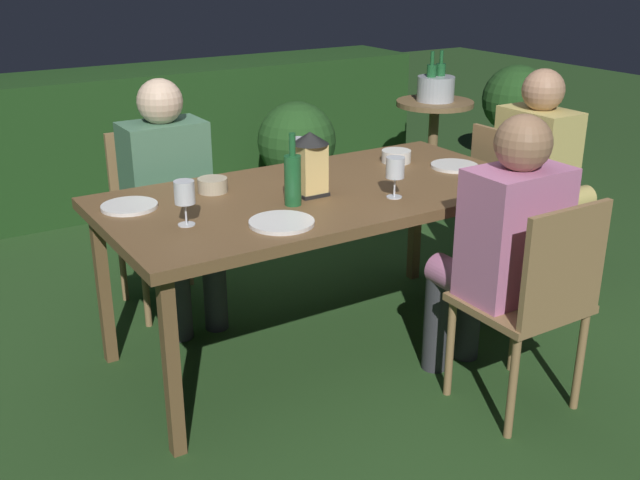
# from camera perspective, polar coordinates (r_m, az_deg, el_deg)

# --- Properties ---
(ground_plane) EXTENTS (16.00, 16.00, 0.00)m
(ground_plane) POSITION_cam_1_polar(r_m,az_deg,el_deg) (3.48, 0.00, -8.01)
(ground_plane) COLOR #26471E
(dining_table) EXTENTS (1.83, 0.91, 0.74)m
(dining_table) POSITION_cam_1_polar(r_m,az_deg,el_deg) (3.20, 0.00, 2.82)
(dining_table) COLOR brown
(dining_table) RESTS_ON ground
(chair_side_right_a) EXTENTS (0.42, 0.40, 0.87)m
(chair_side_right_a) POSITION_cam_1_polar(r_m,az_deg,el_deg) (3.83, -12.05, 2.24)
(chair_side_right_a) COLOR #937047
(chair_side_right_a) RESTS_ON ground
(person_in_green) EXTENTS (0.38, 0.47, 1.15)m
(person_in_green) POSITION_cam_1_polar(r_m,az_deg,el_deg) (3.61, -11.14, 3.67)
(person_in_green) COLOR #4C7A5B
(person_in_green) RESTS_ON ground
(chair_side_left_b) EXTENTS (0.42, 0.40, 0.87)m
(chair_side_left_b) POSITION_cam_1_polar(r_m,az_deg,el_deg) (2.92, 15.90, -4.20)
(chair_side_left_b) COLOR #937047
(chair_side_left_b) RESTS_ON ground
(person_in_pink) EXTENTS (0.38, 0.47, 1.15)m
(person_in_pink) POSITION_cam_1_polar(r_m,az_deg,el_deg) (2.99, 13.46, -0.24)
(person_in_pink) COLOR #C675A3
(person_in_pink) RESTS_ON ground
(chair_head_far) EXTENTS (0.40, 0.42, 0.87)m
(chair_head_far) POSITION_cam_1_polar(r_m,az_deg,el_deg) (3.98, 14.38, 2.75)
(chair_head_far) COLOR #937047
(chair_head_far) RESTS_ON ground
(person_in_mustard) EXTENTS (0.48, 0.38, 1.15)m
(person_in_mustard) POSITION_cam_1_polar(r_m,az_deg,el_deg) (4.07, 16.51, 5.21)
(person_in_mustard) COLOR tan
(person_in_mustard) RESTS_ON ground
(lantern_centerpiece) EXTENTS (0.15, 0.15, 0.27)m
(lantern_centerpiece) POSITION_cam_1_polar(r_m,az_deg,el_deg) (3.09, -0.75, 6.05)
(lantern_centerpiece) COLOR black
(lantern_centerpiece) RESTS_ON dining_table
(green_bottle_on_table) EXTENTS (0.07, 0.07, 0.29)m
(green_bottle_on_table) POSITION_cam_1_polar(r_m,az_deg,el_deg) (2.98, -2.07, 4.67)
(green_bottle_on_table) COLOR #1E5B2D
(green_bottle_on_table) RESTS_ON dining_table
(wine_glass_a) EXTENTS (0.08, 0.08, 0.17)m
(wine_glass_a) POSITION_cam_1_polar(r_m,az_deg,el_deg) (3.08, 5.69, 5.30)
(wine_glass_a) COLOR silver
(wine_glass_a) RESTS_ON dining_table
(wine_glass_b) EXTENTS (0.08, 0.08, 0.17)m
(wine_glass_b) POSITION_cam_1_polar(r_m,az_deg,el_deg) (3.38, -1.72, 6.84)
(wine_glass_b) COLOR silver
(wine_glass_b) RESTS_ON dining_table
(wine_glass_c) EXTENTS (0.08, 0.08, 0.17)m
(wine_glass_c) POSITION_cam_1_polar(r_m,az_deg,el_deg) (2.79, -10.17, 3.39)
(wine_glass_c) COLOR silver
(wine_glass_c) RESTS_ON dining_table
(plate_a) EXTENTS (0.22, 0.22, 0.01)m
(plate_a) POSITION_cam_1_polar(r_m,az_deg,el_deg) (3.58, 10.10, 5.52)
(plate_a) COLOR white
(plate_a) RESTS_ON dining_table
(plate_b) EXTENTS (0.24, 0.24, 0.01)m
(plate_b) POSITION_cam_1_polar(r_m,az_deg,el_deg) (2.79, -2.91, 1.33)
(plate_b) COLOR white
(plate_b) RESTS_ON dining_table
(plate_c) EXTENTS (0.22, 0.22, 0.01)m
(plate_c) POSITION_cam_1_polar(r_m,az_deg,el_deg) (3.06, -14.18, 2.48)
(plate_c) COLOR white
(plate_c) RESTS_ON dining_table
(bowl_olives) EXTENTS (0.12, 0.12, 0.06)m
(bowl_olives) POSITION_cam_1_polar(r_m,az_deg,el_deg) (3.19, -8.10, 4.16)
(bowl_olives) COLOR #BCAD8E
(bowl_olives) RESTS_ON dining_table
(bowl_bread) EXTENTS (0.14, 0.14, 0.06)m
(bowl_bread) POSITION_cam_1_polar(r_m,az_deg,el_deg) (3.63, 5.77, 6.34)
(bowl_bread) COLOR silver
(bowl_bread) RESTS_ON dining_table
(side_table) EXTENTS (0.54, 0.54, 0.69)m
(side_table) POSITION_cam_1_polar(r_m,az_deg,el_deg) (5.48, 8.53, 7.94)
(side_table) COLOR brown
(side_table) RESTS_ON ground
(ice_bucket) EXTENTS (0.26, 0.26, 0.34)m
(ice_bucket) POSITION_cam_1_polar(r_m,az_deg,el_deg) (5.42, 8.72, 11.38)
(ice_bucket) COLOR #B2B7BF
(ice_bucket) RESTS_ON side_table
(hedge_backdrop) EXTENTS (4.41, 0.64, 0.92)m
(hedge_backdrop) POSITION_cam_1_polar(r_m,az_deg,el_deg) (5.49, -14.20, 7.50)
(hedge_backdrop) COLOR #1E4219
(hedge_backdrop) RESTS_ON ground
(potted_plant_by_hedge) EXTENTS (0.54, 0.54, 0.73)m
(potted_plant_by_hedge) POSITION_cam_1_polar(r_m,az_deg,el_deg) (5.23, -1.76, 6.98)
(potted_plant_by_hedge) COLOR brown
(potted_plant_by_hedge) RESTS_ON ground
(potted_plant_corner) EXTENTS (0.56, 0.56, 0.81)m
(potted_plant_corner) POSITION_cam_1_polar(r_m,az_deg,el_deg) (6.55, 14.55, 9.85)
(potted_plant_corner) COLOR brown
(potted_plant_corner) RESTS_ON ground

